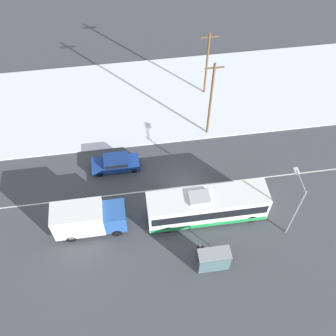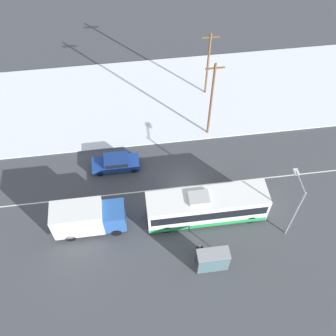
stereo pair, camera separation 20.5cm
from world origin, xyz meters
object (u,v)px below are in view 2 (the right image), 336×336
Objects in this scene: city_bus at (207,206)px; bus_shelter at (213,261)px; box_truck at (87,218)px; utility_pole_roadside at (211,100)px; pedestrian_at_stop at (199,249)px; streetlamp at (296,203)px; sedan_car at (116,162)px; utility_pole_snowlot at (208,64)px.

city_bus is 4.00× the size of bus_shelter.
box_truck is 16.27m from utility_pole_roadside.
city_bus is at bearing -101.99° from utility_pole_roadside.
pedestrian_at_stop is 0.25× the size of streetlamp.
city_bus is 1.16× the size of utility_pole_roadside.
box_truck is at bearing 179.14° from city_bus.
city_bus reaches higher than sedan_car.
box_truck is at bearing -130.19° from utility_pole_snowlot.
bus_shelter is (10.08, -5.25, -0.11)m from box_truck.
city_bus reaches higher than bus_shelter.
utility_pole_roadside reaches higher than box_truck.
bus_shelter is 0.29× the size of utility_pole_roadside.
pedestrian_at_stop is 0.63× the size of bus_shelter.
city_bus is 10.68m from utility_pole_roadside.
city_bus reaches higher than pedestrian_at_stop.
utility_pole_snowlot is (13.52, 16.01, 2.42)m from box_truck.
box_truck is 3.75× the size of pedestrian_at_stop.
utility_pole_snowlot reaches higher than box_truck.
utility_pole_roadside reaches higher than sedan_car.
pedestrian_at_stop is at bearing 122.44° from sedan_car.
utility_pole_roadside reaches higher than bus_shelter.
sedan_car is 11.18m from utility_pole_roadside.
pedestrian_at_stop is 0.21× the size of utility_pole_snowlot.
city_bus is 10.26m from sedan_car.
utility_pole_snowlot is at bearing 49.81° from box_truck.
bus_shelter is at bearing -60.05° from pedestrian_at_stop.
utility_pole_snowlot reaches higher than pedestrian_at_stop.
utility_pole_roadside reaches higher than utility_pole_snowlot.
streetlamp is (14.53, -8.76, 3.41)m from sedan_car.
box_truck is 0.95× the size of streetlamp.
bus_shelter is at bearing -94.60° from city_bus.
city_bus is 2.28× the size of sedan_car.
streetlamp is (6.76, -2.12, 2.56)m from city_bus.
city_bus is at bearing 139.52° from sedan_car.
utility_pole_snowlot reaches higher than bus_shelter.
pedestrian_at_stop is 14.51m from utility_pole_roadside.
bus_shelter is at bearing -157.53° from streetlamp.
utility_pole_snowlot reaches higher than city_bus.
city_bus is 10.49m from box_truck.
utility_pole_snowlot reaches higher than sedan_car.
box_truck reaches higher than bus_shelter.
bus_shelter is at bearing -99.20° from utility_pole_snowlot.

